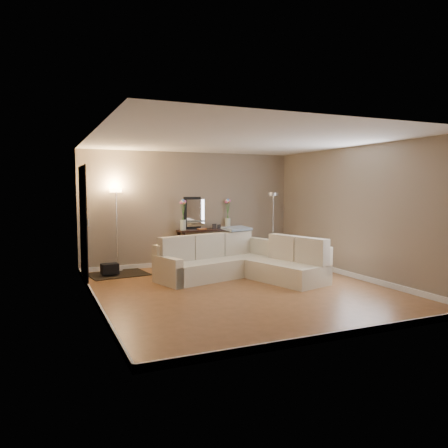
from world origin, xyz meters
name	(u,v)px	position (x,y,z in m)	size (l,w,h in m)	color
floor	(242,290)	(0.00, 0.00, -0.01)	(5.00, 5.50, 0.01)	#955E36
ceiling	(243,140)	(0.00, 0.00, 2.60)	(5.00, 5.50, 0.01)	white
wall_back	(190,209)	(0.00, 2.76, 1.30)	(5.00, 0.02, 2.60)	gray
wall_front	(347,230)	(0.00, -2.76, 1.30)	(5.00, 0.02, 2.60)	gray
wall_left	(93,220)	(-2.51, 0.00, 1.30)	(0.02, 5.50, 2.60)	gray
wall_right	(357,213)	(2.51, 0.00, 1.30)	(0.02, 5.50, 2.60)	gray
baseboard_back	(191,263)	(0.00, 2.73, 0.05)	(5.00, 0.03, 0.10)	white
baseboard_front	(343,335)	(0.00, -2.73, 0.05)	(5.00, 0.03, 0.10)	white
baseboard_left	(96,301)	(-2.48, 0.00, 0.05)	(0.03, 5.50, 0.10)	white
baseboard_right	(355,276)	(2.48, 0.00, 0.05)	(0.03, 5.50, 0.10)	white
doorway	(83,225)	(-2.48, 1.70, 1.10)	(0.02, 1.20, 2.20)	black
switch_plate	(88,223)	(-2.48, 0.85, 1.20)	(0.02, 0.08, 0.12)	white
sectional_sofa	(240,262)	(0.39, 0.92, 0.32)	(2.98, 2.48, 0.86)	beige
throw_blanket	(237,229)	(0.65, 1.61, 0.92)	(0.62, 0.36, 0.05)	gray
console_table	(203,245)	(0.24, 2.59, 0.47)	(1.38, 0.48, 0.84)	black
leaning_mirror	(203,213)	(0.31, 2.77, 1.21)	(0.96, 0.12, 0.75)	black
table_decor	(207,228)	(0.33, 2.56, 0.86)	(0.58, 0.14, 0.14)	orange
flower_vase_left	(183,217)	(-0.24, 2.55, 1.12)	(0.16, 0.14, 0.72)	silver
flower_vase_right	(228,216)	(0.90, 2.65, 1.12)	(0.16, 0.14, 0.72)	silver
floor_lamp_lit	(116,213)	(-1.72, 2.59, 1.25)	(0.28, 0.28, 1.77)	silver
floor_lamp_unlit	(273,213)	(1.92, 2.27, 1.18)	(0.27, 0.27, 1.67)	silver
charcoal_rug	(118,274)	(-1.77, 2.24, 0.01)	(1.16, 0.87, 0.02)	black
black_bag	(110,269)	(-1.95, 2.12, 0.15)	(0.33, 0.23, 0.21)	black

